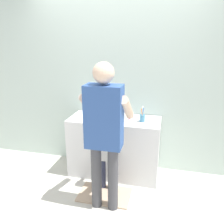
# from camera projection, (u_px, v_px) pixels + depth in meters

# --- Properties ---
(ground_plane) EXTENTS (14.00, 14.00, 0.00)m
(ground_plane) POSITION_uv_depth(u_px,v_px,m) (109.00, 184.00, 3.14)
(ground_plane) COLOR silver
(back_wall) EXTENTS (4.40, 0.08, 2.70)m
(back_wall) POSITION_uv_depth(u_px,v_px,m) (120.00, 78.00, 3.32)
(back_wall) COLOR silver
(back_wall) RESTS_ON ground
(vanity_cabinet) EXTENTS (1.25, 0.54, 0.84)m
(vanity_cabinet) POSITION_uv_depth(u_px,v_px,m) (114.00, 146.00, 3.30)
(vanity_cabinet) COLOR white
(vanity_cabinet) RESTS_ON ground
(sink_basin) EXTENTS (0.35, 0.35, 0.11)m
(sink_basin) POSITION_uv_depth(u_px,v_px,m) (114.00, 115.00, 3.14)
(sink_basin) COLOR silver
(sink_basin) RESTS_ON vanity_cabinet
(faucet) EXTENTS (0.18, 0.14, 0.18)m
(faucet) POSITION_uv_depth(u_px,v_px,m) (118.00, 109.00, 3.33)
(faucet) COLOR #B7BABF
(faucet) RESTS_ON vanity_cabinet
(toothbrush_cup) EXTENTS (0.07, 0.07, 0.21)m
(toothbrush_cup) POSITION_uv_depth(u_px,v_px,m) (142.00, 118.00, 3.04)
(toothbrush_cup) COLOR #4C8EB2
(toothbrush_cup) RESTS_ON vanity_cabinet
(bath_mat) EXTENTS (0.64, 0.40, 0.02)m
(bath_mat) POSITION_uv_depth(u_px,v_px,m) (105.00, 195.00, 2.91)
(bath_mat) COLOR #CCAD8E
(bath_mat) RESTS_ON ground
(child_toddler) EXTENTS (0.29, 0.29, 0.94)m
(child_toddler) POSITION_uv_depth(u_px,v_px,m) (107.00, 150.00, 2.88)
(child_toddler) COLOR #2D334C
(child_toddler) RESTS_ON ground
(adult_parent) EXTENTS (0.52, 0.55, 1.67)m
(adult_parent) POSITION_uv_depth(u_px,v_px,m) (104.00, 126.00, 2.44)
(adult_parent) COLOR #47474C
(adult_parent) RESTS_ON ground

